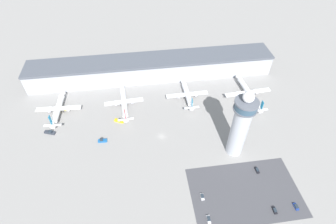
% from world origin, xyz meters
% --- Properties ---
extents(ground_plane, '(1000.00, 1000.00, 0.00)m').
position_xyz_m(ground_plane, '(0.00, 0.00, 0.00)').
color(ground_plane, gray).
extents(terminal_building, '(208.11, 25.00, 18.88)m').
position_xyz_m(terminal_building, '(0.00, 70.00, 9.54)').
color(terminal_building, '#A3A8B2').
rests_on(terminal_building, ground).
extents(control_tower, '(13.80, 13.80, 50.92)m').
position_xyz_m(control_tower, '(46.18, -18.50, 24.75)').
color(control_tower, '#ADB2BC').
rests_on(control_tower, ground).
extents(parking_lot_surface, '(64.00, 40.00, 0.01)m').
position_xyz_m(parking_lot_surface, '(43.33, -48.77, 0.00)').
color(parking_lot_surface, '#424247').
rests_on(parking_lot_surface, ground).
extents(airplane_gate_alpha, '(33.64, 37.01, 14.13)m').
position_xyz_m(airplane_gate_alpha, '(-74.68, 34.07, 4.78)').
color(airplane_gate_alpha, white).
rests_on(airplane_gate_alpha, ground).
extents(airplane_gate_bravo, '(30.35, 41.03, 13.09)m').
position_xyz_m(airplane_gate_bravo, '(-25.30, 35.37, 4.23)').
color(airplane_gate_bravo, silver).
rests_on(airplane_gate_bravo, ground).
extents(airplane_gate_charlie, '(34.01, 33.34, 13.24)m').
position_xyz_m(airplane_gate_charlie, '(25.29, 36.95, 4.47)').
color(airplane_gate_charlie, silver).
rests_on(airplane_gate_charlie, ground).
extents(airplane_gate_delta, '(38.71, 44.53, 13.40)m').
position_xyz_m(airplane_gate_delta, '(74.63, 32.33, 4.61)').
color(airplane_gate_delta, silver).
rests_on(airplane_gate_delta, ground).
extents(service_truck_catering, '(7.50, 5.20, 2.47)m').
position_xyz_m(service_truck_catering, '(-29.40, 18.85, 0.85)').
color(service_truck_catering, black).
rests_on(service_truck_catering, ground).
extents(service_truck_fuel, '(6.24, 2.58, 2.71)m').
position_xyz_m(service_truck_fuel, '(-41.05, 1.28, 0.94)').
color(service_truck_fuel, black).
rests_on(service_truck_fuel, ground).
extents(service_truck_baggage, '(8.17, 4.83, 2.67)m').
position_xyz_m(service_truck_baggage, '(-78.27, 13.97, 0.92)').
color(service_truck_baggage, black).
rests_on(service_truck_baggage, ground).
extents(service_truck_water, '(7.20, 5.96, 2.45)m').
position_xyz_m(service_truck_water, '(-72.73, 38.68, 0.85)').
color(service_truck_water, black).
rests_on(service_truck_water, ground).
extents(car_blue_compact, '(1.92, 4.78, 1.48)m').
position_xyz_m(car_blue_compact, '(18.13, -61.92, 0.57)').
color(car_blue_compact, black).
rests_on(car_blue_compact, ground).
extents(car_black_suv, '(1.85, 4.32, 1.40)m').
position_xyz_m(car_black_suv, '(55.78, -62.07, 0.54)').
color(car_black_suv, black).
rests_on(car_black_suv, ground).
extents(car_silver_sedan, '(2.03, 4.36, 1.55)m').
position_xyz_m(car_silver_sedan, '(68.53, -61.75, 0.60)').
color(car_silver_sedan, black).
rests_on(car_silver_sedan, ground).
extents(car_red_hatchback, '(1.87, 4.54, 1.50)m').
position_xyz_m(car_red_hatchback, '(55.85, -35.88, 0.58)').
color(car_red_hatchback, black).
rests_on(car_red_hatchback, ground).
extents(car_white_wagon, '(1.86, 4.21, 1.45)m').
position_xyz_m(car_white_wagon, '(17.73, -48.53, 0.56)').
color(car_white_wagon, black).
rests_on(car_white_wagon, ground).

